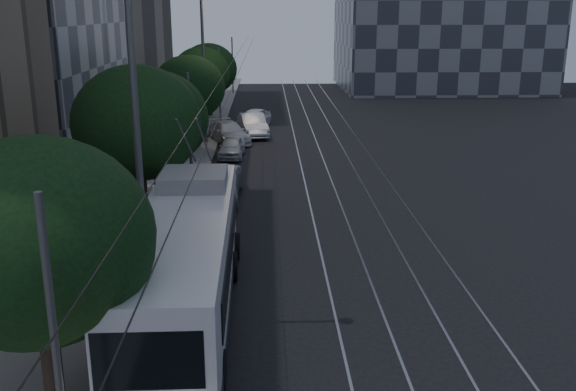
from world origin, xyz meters
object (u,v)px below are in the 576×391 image
at_px(pickup_silver, 213,184).
at_px(car_white_b, 229,132).
at_px(trolleybus, 186,261).
at_px(car_white_c, 253,125).
at_px(car_white_d, 254,118).
at_px(streetlamp_near, 151,98).
at_px(streetlamp_far, 209,41).
at_px(car_white_a, 232,147).

xyz_separation_m(pickup_silver, car_white_b, (0.00, 13.90, -0.09)).
bearing_deg(trolleybus, car_white_c, 86.36).
bearing_deg(car_white_c, car_white_d, 79.95).
relative_size(pickup_silver, car_white_c, 1.19).
xyz_separation_m(car_white_c, car_white_d, (0.00, 3.57, -0.07)).
relative_size(car_white_d, streetlamp_near, 0.38).
relative_size(pickup_silver, car_white_b, 1.19).
xyz_separation_m(car_white_b, streetlamp_far, (-1.07, -0.56, 6.09)).
relative_size(trolleybus, car_white_d, 2.96).
bearing_deg(car_white_a, streetlamp_near, -89.12).
distance_m(car_white_b, streetlamp_near, 26.85).
relative_size(car_white_b, car_white_d, 1.15).
relative_size(car_white_a, streetlamp_far, 0.32).
height_order(car_white_d, streetlamp_far, streetlamp_far).
relative_size(streetlamp_near, streetlamp_far, 0.95).
height_order(car_white_a, car_white_d, car_white_d).
bearing_deg(car_white_a, trolleybus, -87.34).
relative_size(trolleybus, streetlamp_near, 1.14).
distance_m(car_white_b, streetlamp_far, 6.21).
relative_size(pickup_silver, car_white_a, 1.56).
relative_size(car_white_b, streetlamp_far, 0.42).
bearing_deg(trolleybus, car_white_d, 86.68).
xyz_separation_m(car_white_b, streetlamp_near, (-0.47, -26.21, 5.81)).
height_order(car_white_d, streetlamp_near, streetlamp_near).
height_order(trolleybus, streetlamp_near, streetlamp_near).
xyz_separation_m(pickup_silver, car_white_a, (0.43, 9.32, -0.17)).
xyz_separation_m(car_white_a, car_white_c, (1.17, 6.93, 0.16)).
bearing_deg(streetlamp_near, car_white_c, 85.84).
xyz_separation_m(car_white_c, streetlamp_far, (-2.67, -2.91, 6.00)).
relative_size(car_white_c, car_white_d, 1.14).
bearing_deg(car_white_d, car_white_c, -69.30).
distance_m(pickup_silver, streetlamp_far, 14.66).
bearing_deg(streetlamp_far, car_white_a, -69.57).
distance_m(car_white_c, streetlamp_near, 29.20).
distance_m(pickup_silver, car_white_a, 9.33).
height_order(car_white_a, car_white_c, car_white_c).
distance_m(trolleybus, car_white_b, 25.87).
bearing_deg(car_white_d, pickup_silver, -73.92).
bearing_deg(car_white_c, pickup_silver, -105.67).
xyz_separation_m(trolleybus, car_white_c, (1.40, 28.20, -0.91)).
bearing_deg(streetlamp_near, pickup_silver, 87.79).
xyz_separation_m(car_white_c, streetlamp_near, (-2.07, -28.56, 5.72)).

